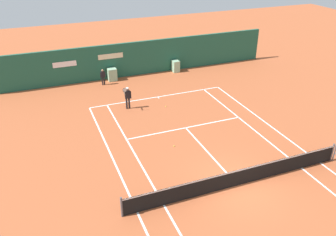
# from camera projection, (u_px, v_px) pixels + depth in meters

# --- Properties ---
(ground_plane) EXTENTS (80.00, 80.00, 0.01)m
(ground_plane) POSITION_uv_depth(u_px,v_px,m) (232.00, 179.00, 18.33)
(ground_plane) COLOR #A8512D
(tennis_net) EXTENTS (12.10, 0.10, 1.07)m
(tennis_net) POSITION_uv_depth(u_px,v_px,m) (239.00, 177.00, 17.62)
(tennis_net) COLOR #4C4C51
(tennis_net) RESTS_ON ground_plane
(sponsor_back_wall) EXTENTS (25.00, 1.02, 2.99)m
(sponsor_back_wall) POSITION_uv_depth(u_px,v_px,m) (137.00, 59.00, 31.16)
(sponsor_back_wall) COLOR #1E5642
(sponsor_back_wall) RESTS_ON ground_plane
(player_on_baseline) EXTENTS (0.72, 0.67, 1.85)m
(player_on_baseline) POSITION_uv_depth(u_px,v_px,m) (128.00, 96.00, 25.21)
(player_on_baseline) COLOR black
(player_on_baseline) RESTS_ON ground_plane
(ball_kid_right_post) EXTENTS (0.45, 0.21, 1.37)m
(ball_kid_right_post) POSITION_uv_depth(u_px,v_px,m) (103.00, 76.00, 29.34)
(ball_kid_right_post) COLOR black
(ball_kid_right_post) RESTS_ON ground_plane
(tennis_ball_near_service_line) EXTENTS (0.07, 0.07, 0.07)m
(tennis_ball_near_service_line) POSITION_uv_depth(u_px,v_px,m) (174.00, 146.00, 21.09)
(tennis_ball_near_service_line) COLOR #CCE033
(tennis_ball_near_service_line) RESTS_ON ground_plane
(tennis_ball_by_sideline) EXTENTS (0.07, 0.07, 0.07)m
(tennis_ball_by_sideline) POSITION_uv_depth(u_px,v_px,m) (166.00, 106.00, 25.90)
(tennis_ball_by_sideline) COLOR #CCE033
(tennis_ball_by_sideline) RESTS_ON ground_plane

